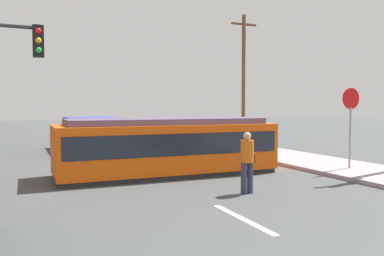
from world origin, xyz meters
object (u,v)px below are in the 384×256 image
Objects in this scene: utility_pole_mid at (243,76)px; city_bus at (93,132)px; pedestrian_crossing at (247,159)px; streetcar_tram at (167,145)px; stop_sign at (351,111)px.

city_bus is at bearing -173.88° from utility_pole_mid.
pedestrian_crossing is at bearing -80.22° from city_bus.
streetcar_tram is 13.06m from utility_pole_mid.
stop_sign is (5.24, 1.54, 1.25)m from pedestrian_crossing.
streetcar_tram is at bearing 160.34° from stop_sign.
pedestrian_crossing is at bearing -120.70° from utility_pole_mid.
pedestrian_crossing is 15.45m from utility_pole_mid.
utility_pole_mid is (8.65, 9.23, 3.28)m from streetcar_tram.
city_bus is at bearing 97.72° from streetcar_tram.
utility_pole_mid is (9.76, 1.05, 3.27)m from city_bus.
streetcar_tram is 1.36× the size of city_bus.
city_bus reaches higher than pedestrian_crossing.
streetcar_tram is 4.50× the size of pedestrian_crossing.
pedestrian_crossing is at bearing -163.67° from stop_sign.
stop_sign is at bearing 16.33° from pedestrian_crossing.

